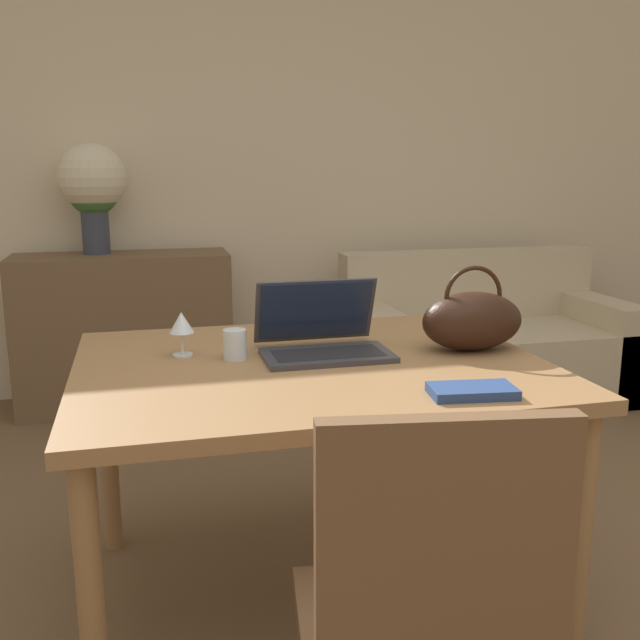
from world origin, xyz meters
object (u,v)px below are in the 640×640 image
Objects in this scene: laptop at (322,334)px; wine_glass at (182,324)px; couch at (484,348)px; drinking_glass at (235,344)px; flower_vase at (93,185)px; handbag at (472,320)px; chair at (424,620)px.

laptop is 0.42m from wine_glass.
drinking_glass is (-1.64, -1.61, 0.52)m from couch.
flower_vase reaches higher than drinking_glass.
flower_vase is at bearing 119.97° from handbag.
couch is 2.34m from flower_vase.
handbag is 2.42m from flower_vase.
laptop is at bearing 169.61° from handbag.
wine_glass is at bearing 171.73° from laptop.
wine_glass is 0.87m from handbag.
handbag is at bearing -118.71° from couch.
drinking_glass is (-0.21, 0.94, 0.30)m from chair.
flower_vase is at bearing 103.48° from drinking_glass.
flower_vase reaches higher than handbag.
flower_vase is (-2.12, 0.40, 0.92)m from couch.
chair is at bearing -70.58° from wine_glass.
drinking_glass is 0.28× the size of handbag.
drinking_glass is 2.11m from flower_vase.
chair is 1.62× the size of flower_vase.
flower_vase reaches higher than laptop.
couch is 2.36m from drinking_glass.
drinking_glass is at bearing -135.38° from couch.
couch is at bearing 40.80° from wine_glass.
handbag is at bearing -60.03° from flower_vase.
chair is 7.10× the size of wine_glass.
laptop is 0.64× the size of flower_vase.
laptop is at bearing -69.49° from flower_vase.
drinking_glass is 0.17m from wine_glass.
chair is 1.01m from laptop.
flower_vase reaches higher than wine_glass.
drinking_glass is at bearing 174.69° from handbag.
chair is 3.11m from flower_vase.
couch is at bearing 44.62° from drinking_glass.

